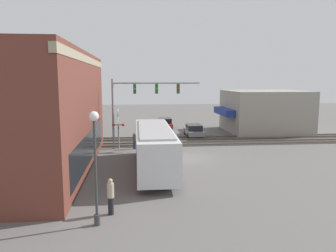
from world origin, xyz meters
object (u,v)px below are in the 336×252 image
at_px(pedestrian_by_lamp, 111,196).
at_px(parked_car_red, 165,123).
at_px(crossing_signal, 118,125).
at_px(parked_car_grey, 194,131).
at_px(streetlamp, 95,159).
at_px(city_bus, 154,146).
at_px(pedestrian_at_crossing, 135,140).

bearing_deg(pedestrian_by_lamp, parked_car_red, -10.33).
distance_m(crossing_signal, pedestrian_by_lamp, 15.66).
bearing_deg(parked_car_grey, streetlamp, 159.57).
distance_m(city_bus, parked_car_grey, 14.91).
bearing_deg(pedestrian_by_lamp, city_bus, -18.15).
bearing_deg(pedestrian_at_crossing, crossing_signal, 80.36).
distance_m(crossing_signal, pedestrian_at_crossing, 2.14).
xyz_separation_m(crossing_signal, parked_car_red, (12.75, -5.57, -1.63)).
relative_size(streetlamp, pedestrian_at_crossing, 3.23).
relative_size(city_bus, pedestrian_at_crossing, 7.02).
relative_size(streetlamp, parked_car_grey, 1.19).
bearing_deg(pedestrian_at_crossing, pedestrian_by_lamp, 175.81).
relative_size(streetlamp, pedestrian_by_lamp, 2.86).
height_order(city_bus, crossing_signal, crossing_signal).
bearing_deg(city_bus, streetlamp, 160.94).
distance_m(city_bus, crossing_signal, 8.33).
xyz_separation_m(parked_car_grey, parked_car_red, (6.66, 2.80, 0.01)).
xyz_separation_m(streetlamp, parked_car_grey, (22.84, -8.51, -2.45)).
bearing_deg(pedestrian_at_crossing, parked_car_grey, -47.17).
bearing_deg(streetlamp, pedestrian_at_crossing, -5.75).
bearing_deg(pedestrian_at_crossing, parked_car_red, -17.27).
height_order(parked_car_grey, parked_car_red, parked_car_red).
xyz_separation_m(parked_car_red, pedestrian_by_lamp, (-28.35, 5.17, 0.28)).
distance_m(parked_car_grey, pedestrian_by_lamp, 23.11).
xyz_separation_m(parked_car_red, pedestrian_at_crossing, (-13.01, 4.05, 0.16)).
height_order(crossing_signal, streetlamp, streetlamp).
height_order(crossing_signal, pedestrian_at_crossing, crossing_signal).
relative_size(parked_car_grey, pedestrian_at_crossing, 2.72).
relative_size(streetlamp, parked_car_red, 1.18).
xyz_separation_m(city_bus, parked_car_grey, (13.85, -5.40, -1.09)).
bearing_deg(parked_car_grey, pedestrian_by_lamp, 159.82).
relative_size(parked_car_red, pedestrian_by_lamp, 2.43).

